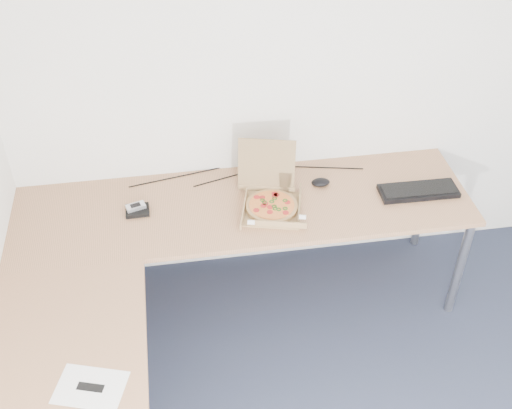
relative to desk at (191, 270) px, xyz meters
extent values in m
cube|color=#B37C54|center=(0.32, 0.43, 0.01)|extent=(2.50, 0.70, 0.03)
cube|color=#B37C54|center=(-0.58, -0.67, 0.01)|extent=(0.70, 1.50, 0.03)
cylinder|color=gray|center=(1.52, 0.73, -0.35)|extent=(0.05, 0.05, 0.70)
cube|color=#A88455|center=(0.47, 0.36, 0.03)|extent=(0.31, 0.31, 0.01)
cube|color=#A88455|center=(0.47, 0.54, 0.19)|extent=(0.31, 0.06, 0.31)
cylinder|color=tan|center=(0.47, 0.36, 0.05)|extent=(0.28, 0.28, 0.02)
cylinder|color=red|center=(0.47, 0.36, 0.06)|extent=(0.24, 0.24, 0.00)
cylinder|color=white|center=(0.57, 0.51, 0.09)|extent=(0.07, 0.07, 0.13)
cube|color=black|center=(1.30, 0.37, 0.04)|extent=(0.44, 0.16, 0.03)
ellipsoid|color=black|center=(0.78, 0.53, 0.05)|extent=(0.11, 0.08, 0.04)
cube|color=black|center=(-0.25, 0.45, 0.04)|extent=(0.13, 0.11, 0.02)
cube|color=#B2B5BA|center=(-0.26, 0.46, 0.06)|extent=(0.11, 0.08, 0.02)
cube|color=white|center=(-0.46, -0.64, 0.03)|extent=(0.32, 0.27, 0.00)
camera|label=1|loc=(-0.03, -2.28, 2.27)|focal=45.34mm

